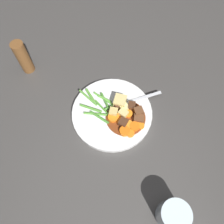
{
  "coord_description": "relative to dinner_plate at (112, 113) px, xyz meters",
  "views": [
    {
      "loc": [
        0.06,
        -0.33,
        0.68
      ],
      "look_at": [
        0.0,
        0.0,
        0.02
      ],
      "focal_mm": 36.07,
      "sensor_mm": 36.0,
      "label": 1
    }
  ],
  "objects": [
    {
      "name": "green_bean_8",
      "position": [
        -0.0,
        0.02,
        0.01
      ],
      "size": [
        0.05,
        0.04,
        0.01
      ],
      "primitive_type": "cylinder",
      "rotation": [
        0.0,
        1.57,
        3.77
      ],
      "color": "#4C8E33",
      "rests_on": "dinner_plate"
    },
    {
      "name": "green_bean_4",
      "position": [
        -0.09,
        0.04,
        0.01
      ],
      "size": [
        0.07,
        0.05,
        0.01
      ],
      "primitive_type": "cylinder",
      "rotation": [
        0.0,
        1.57,
        2.55
      ],
      "color": "#66AD42",
      "rests_on": "dinner_plate"
    },
    {
      "name": "carrot_slice_2",
      "position": [
        0.06,
        -0.04,
        0.01
      ],
      "size": [
        0.03,
        0.03,
        0.01
      ],
      "primitive_type": "cylinder",
      "rotation": [
        0.0,
        0.0,
        1.48
      ],
      "color": "orange",
      "rests_on": "dinner_plate"
    },
    {
      "name": "dinner_plate",
      "position": [
        0.0,
        0.0,
        0.0
      ],
      "size": [
        0.27,
        0.27,
        0.02
      ],
      "primitive_type": "cylinder",
      "color": "white",
      "rests_on": "ground_plane"
    },
    {
      "name": "carrot_slice_5",
      "position": [
        0.08,
        -0.04,
        0.01
      ],
      "size": [
        0.03,
        0.03,
        0.01
      ],
      "primitive_type": "cylinder",
      "rotation": [
        0.0,
        0.0,
        1.59
      ],
      "color": "orange",
      "rests_on": "dinner_plate"
    },
    {
      "name": "green_bean_7",
      "position": [
        -0.07,
        0.0,
        0.01
      ],
      "size": [
        0.08,
        0.02,
        0.01
      ],
      "primitive_type": "cylinder",
      "rotation": [
        0.0,
        1.57,
        2.96
      ],
      "color": "#599E38",
      "rests_on": "dinner_plate"
    },
    {
      "name": "green_bean_1",
      "position": [
        -0.05,
        -0.02,
        0.01
      ],
      "size": [
        0.08,
        0.01,
        0.01
      ],
      "primitive_type": "cylinder",
      "rotation": [
        0.0,
        1.57,
        3.22
      ],
      "color": "#599E38",
      "rests_on": "dinner_plate"
    },
    {
      "name": "fork",
      "position": [
        0.07,
        0.06,
        0.01
      ],
      "size": [
        0.16,
        0.1,
        0.0
      ],
      "color": "silver",
      "rests_on": "dinner_plate"
    },
    {
      "name": "green_bean_2",
      "position": [
        -0.04,
        -0.03,
        0.01
      ],
      "size": [
        0.07,
        0.04,
        0.01
      ],
      "primitive_type": "cylinder",
      "rotation": [
        0.0,
        1.57,
        2.72
      ],
      "color": "#4C8E33",
      "rests_on": "dinner_plate"
    },
    {
      "name": "meat_chunk_4",
      "position": [
        0.01,
        0.02,
        0.02
      ],
      "size": [
        0.03,
        0.03,
        0.02
      ],
      "primitive_type": "cube",
      "rotation": [
        0.0,
        0.0,
        0.87
      ],
      "color": "#56331E",
      "rests_on": "dinner_plate"
    },
    {
      "name": "meat_chunk_1",
      "position": [
        0.09,
        -0.01,
        0.02
      ],
      "size": [
        0.03,
        0.03,
        0.02
      ],
      "primitive_type": "cube",
      "rotation": [
        0.0,
        0.0,
        0.03
      ],
      "color": "brown",
      "rests_on": "dinner_plate"
    },
    {
      "name": "ground_plane",
      "position": [
        0.0,
        0.0,
        -0.01
      ],
      "size": [
        3.0,
        3.0,
        0.0
      ],
      "primitive_type": "plane",
      "color": "#423F3D"
    },
    {
      "name": "water_glass",
      "position": [
        0.21,
        -0.28,
        0.03
      ],
      "size": [
        0.08,
        0.08,
        0.09
      ],
      "primitive_type": "cylinder",
      "color": "silver",
      "rests_on": "ground_plane"
    },
    {
      "name": "green_bean_6",
      "position": [
        -0.03,
        0.03,
        0.01
      ],
      "size": [
        0.05,
        0.07,
        0.01
      ],
      "primitive_type": "cylinder",
      "rotation": [
        0.0,
        1.57,
        2.16
      ],
      "color": "#4C8E33",
      "rests_on": "dinner_plate"
    },
    {
      "name": "carrot_slice_1",
      "position": [
        0.1,
        -0.04,
        0.01
      ],
      "size": [
        0.04,
        0.04,
        0.01
      ],
      "primitive_type": "cylinder",
      "rotation": [
        0.0,
        0.0,
        2.51
      ],
      "color": "orange",
      "rests_on": "dinner_plate"
    },
    {
      "name": "carrot_slice_0",
      "position": [
        0.03,
        -0.02,
        0.01
      ],
      "size": [
        0.05,
        0.05,
        0.01
      ],
      "primitive_type": "cylinder",
      "rotation": [
        0.0,
        0.0,
        0.44
      ],
      "color": "orange",
      "rests_on": "dinner_plate"
    },
    {
      "name": "green_bean_0",
      "position": [
        -0.04,
        0.04,
        0.01
      ],
      "size": [
        0.08,
        0.04,
        0.01
      ],
      "primitive_type": "cylinder",
      "rotation": [
        0.0,
        1.57,
        2.67
      ],
      "color": "#66AD42",
      "rests_on": "dinner_plate"
    },
    {
      "name": "meat_chunk_3",
      "position": [
        0.06,
        0.03,
        0.02
      ],
      "size": [
        0.02,
        0.03,
        0.02
      ],
      "primitive_type": "cube",
      "rotation": [
        0.0,
        0.0,
        1.61
      ],
      "color": "#4C2B19",
      "rests_on": "dinner_plate"
    },
    {
      "name": "carrot_slice_7",
      "position": [
        0.05,
        0.0,
        0.01
      ],
      "size": [
        0.03,
        0.03,
        0.01
      ],
      "primitive_type": "cylinder",
      "rotation": [
        0.0,
        0.0,
        4.7
      ],
      "color": "orange",
      "rests_on": "dinner_plate"
    },
    {
      "name": "carrot_slice_3",
      "position": [
        0.05,
        -0.06,
        0.02
      ],
      "size": [
        0.04,
        0.04,
        0.01
      ],
      "primitive_type": "cylinder",
      "rotation": [
        0.0,
        0.0,
        4.63
      ],
      "color": "orange",
      "rests_on": "dinner_plate"
    },
    {
      "name": "stew_sauce",
      "position": [
        0.05,
        -0.01,
        0.01
      ],
      "size": [
        0.13,
        0.13,
        0.0
      ],
      "primitive_type": "cylinder",
      "color": "brown",
      "rests_on": "dinner_plate"
    },
    {
      "name": "meat_chunk_0",
      "position": [
        0.04,
        -0.04,
        0.02
      ],
      "size": [
        0.03,
        0.03,
        0.02
      ],
      "primitive_type": "cube",
      "rotation": [
        0.0,
        0.0,
        1.23
      ],
      "color": "#4C2B19",
      "rests_on": "dinner_plate"
    },
    {
      "name": "potato_chunk_3",
      "position": [
        0.01,
        -0.01,
        0.02
      ],
      "size": [
        0.03,
        0.03,
        0.02
      ],
      "primitive_type": "cube",
      "rotation": [
        0.0,
        0.0,
        3.08
      ],
      "color": "#DBBC6B",
      "rests_on": "dinner_plate"
    },
    {
      "name": "carrot_slice_4",
      "position": [
        0.07,
        -0.07,
        0.01
      ],
      "size": [
        0.04,
        0.04,
        0.01
      ],
      "primitive_type": "cylinder",
      "rotation": [
        0.0,
        0.0,
        3.92
      ],
      "color": "orange",
      "rests_on": "dinner_plate"
    },
    {
      "name": "green_bean_5",
      "position": [
        -0.03,
        0.01,
        0.01
      ],
      "size": [
        0.07,
        0.06,
        0.01
      ],
      "primitive_type": "cylinder",
      "rotation": [
        0.0,
        1.57,
        2.46
      ],
      "color": "#599E38",
      "rests_on": "dinner_plate"
    },
    {
      "name": "potato_chunk_1",
      "position": [
        0.04,
        -0.01,
        0.02
      ],
      "size": [
        0.04,
        0.03,
        0.02
      ],
      "primitive_type": "cube",
      "rotation": [
        0.0,
        0.0,
        5.79
      ],
      "color": "#E5CC7A",
      "rests_on": "dinner_plate"
    },
    {
      "name": "meat_chunk_2",
      "position": [
        0.09,
        0.01,
        0.02
      ],
      "size": [
        0.04,
        0.04,
        0.03
      ],
      "primitive_type": "cube",
      "rotation": [
        0.0,
        0.0,
        0.48
      ],
      "color": "brown",
      "rests_on": "dinner_plate"
    },
    {
      "name": "green_bean_3",
      "position": [
        -0.03,
        0.04,
        0.01
      ],
      "size": [
        0.05,
        0.03,
        0.01
      ],
      "primitive_type": "cylinder",
      "rotation": [
        0.0,
        1.57,
        2.78
      ],
      "color": "#66AD42",
      "rests_on": "dinner_plate"
    },
    {
      "name": "potato_chunk_2",
      "position": [
        0.02,
        0.03,
        0.02
      ],
      "size": [
        0.04,
        0.04,
        0.03
      ],
      "primitive_type": "cube",
      "rotation": [
        0.0,
        0.0,
        1.48
      ],
      "color": "#E5CC7A",
      "rests_on": "dinner_plate"
    },
    {
      "name": "potato_chunk_0",
      "position": [
        0.04,
        0.02,
        0.02
      ],
      "size": [
        0.04,
        0.04,
        0.02
      ],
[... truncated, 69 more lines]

